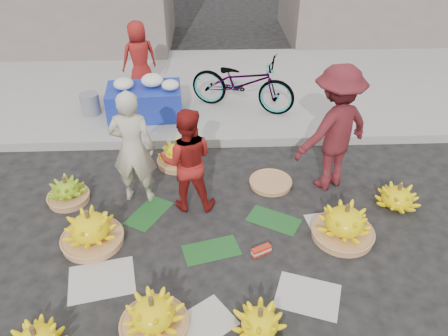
{
  "coord_description": "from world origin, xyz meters",
  "views": [
    {
      "loc": [
        -0.09,
        -3.87,
        3.69
      ],
      "look_at": [
        0.07,
        0.48,
        0.7
      ],
      "focal_mm": 35.0,
      "sensor_mm": 36.0,
      "label": 1
    }
  ],
  "objects_px": {
    "banana_bunch_0": "(90,229)",
    "banana_bunch_4": "(345,223)",
    "flower_table": "(145,100)",
    "bicycle": "(242,83)",
    "vendor_cream": "(133,148)"
  },
  "relations": [
    {
      "from": "banana_bunch_0",
      "to": "banana_bunch_4",
      "type": "height_order",
      "value": "banana_bunch_4"
    },
    {
      "from": "flower_table",
      "to": "bicycle",
      "type": "bearing_deg",
      "value": 2.55
    },
    {
      "from": "flower_table",
      "to": "bicycle",
      "type": "relative_size",
      "value": 0.69
    },
    {
      "from": "vendor_cream",
      "to": "bicycle",
      "type": "xyz_separation_m",
      "value": [
        1.56,
        2.39,
        -0.17
      ]
    },
    {
      "from": "banana_bunch_4",
      "to": "vendor_cream",
      "type": "xyz_separation_m",
      "value": [
        -2.55,
        0.86,
        0.57
      ]
    },
    {
      "from": "vendor_cream",
      "to": "flower_table",
      "type": "xyz_separation_m",
      "value": [
        -0.12,
        2.18,
        -0.37
      ]
    },
    {
      "from": "vendor_cream",
      "to": "banana_bunch_0",
      "type": "bearing_deg",
      "value": 66.69
    },
    {
      "from": "flower_table",
      "to": "vendor_cream",
      "type": "bearing_deg",
      "value": -91.31
    },
    {
      "from": "banana_bunch_0",
      "to": "flower_table",
      "type": "height_order",
      "value": "flower_table"
    },
    {
      "from": "flower_table",
      "to": "bicycle",
      "type": "height_order",
      "value": "bicycle"
    },
    {
      "from": "vendor_cream",
      "to": "bicycle",
      "type": "distance_m",
      "value": 2.86
    },
    {
      "from": "banana_bunch_4",
      "to": "vendor_cream",
      "type": "relative_size",
      "value": 0.47
    },
    {
      "from": "flower_table",
      "to": "bicycle",
      "type": "xyz_separation_m",
      "value": [
        1.68,
        0.21,
        0.2
      ]
    },
    {
      "from": "vendor_cream",
      "to": "flower_table",
      "type": "height_order",
      "value": "vendor_cream"
    },
    {
      "from": "banana_bunch_0",
      "to": "vendor_cream",
      "type": "bearing_deg",
      "value": 62.0
    }
  ]
}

